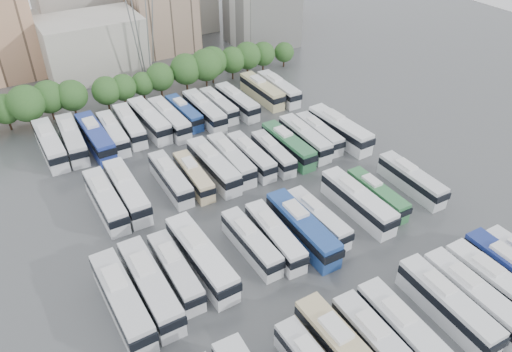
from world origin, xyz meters
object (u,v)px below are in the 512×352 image
bus_r1_s10 (358,201)px  bus_r2_s1 (106,200)px  bus_r2_s6 (213,165)px  bus_r3_s4 (130,125)px  bus_r1_s3 (201,257)px  bus_r2_s4 (171,178)px  bus_r3_s6 (169,119)px  bus_r2_s2 (127,191)px  bus_r3_s0 (50,144)px  bus_r2_s13 (340,129)px  bus_r3_s13 (279,88)px  bus_r1_s2 (175,271)px  bus_r3_s10 (237,102)px  bus_r3_s8 (204,111)px  bus_r2_s7 (231,159)px  bus_r1_s8 (318,218)px  bus_r3_s12 (262,90)px  bus_r1_s1 (150,286)px  bus_r0_s7 (407,334)px  bus_r0_s9 (448,305)px  bus_r2_s8 (251,156)px  bus_r1_s13 (412,179)px  bus_r2_s5 (194,176)px  bus_r3_s9 (219,105)px  bus_r1_s5 (251,242)px  bus_r2_s9 (273,153)px  bus_r2_s12 (319,133)px  bus_r1_s0 (122,300)px  bus_r2_s10 (288,145)px  bus_r3_s3 (113,133)px  bus_r3_s5 (149,120)px  bus_r1_s11 (377,194)px  bus_r0_s11 (496,285)px  bus_r1_s7 (302,228)px  bus_r1_s6 (275,236)px  bus_r3_s1 (72,139)px  bus_r3_s7 (184,112)px

bus_r1_s10 → bus_r2_s1: size_ratio=1.03×
bus_r2_s6 → bus_r3_s4: (-6.78, 18.52, -0.14)m
bus_r1_s3 → bus_r2_s4: (3.15, 17.32, -0.30)m
bus_r3_s6 → bus_r1_s3: bearing=-107.9°
bus_r2_s2 → bus_r3_s0: bus_r3_s0 is taller
bus_r2_s13 → bus_r3_s13: bearing=87.5°
bus_r1_s2 → bus_r3_s10: bus_r3_s10 is taller
bus_r2_s6 → bus_r3_s8: bus_r2_s6 is taller
bus_r2_s7 → bus_r3_s8: (3.27, 16.50, 0.09)m
bus_r2_s7 → bus_r1_s10: bearing=-60.0°
bus_r1_s8 → bus_r3_s12: size_ratio=0.90×
bus_r1_s8 → bus_r2_s2: bearing=136.4°
bus_r1_s1 → bus_r0_s7: bearing=-43.9°
bus_r0_s7 → bus_r3_s8: bearing=88.3°
bus_r0_s9 → bus_r2_s8: (-3.34, 36.14, -0.18)m
bus_r1_s3 → bus_r1_s13: size_ratio=1.16×
bus_r1_s8 → bus_r2_s5: (-10.01, 16.98, -0.06)m
bus_r3_s0 → bus_r3_s9: 29.75m
bus_r1_s5 → bus_r2_s9: size_ratio=1.04×
bus_r2_s12 → bus_r3_s0: (-39.55, 18.19, 0.30)m
bus_r1_s0 → bus_r2_s7: (23.03, 18.92, -0.19)m
bus_r3_s8 → bus_r1_s1: bearing=-124.2°
bus_r2_s10 → bus_r3_s10: 17.78m
bus_r2_s5 → bus_r3_s9: bus_r3_s9 is taller
bus_r1_s2 → bus_r3_s13: size_ratio=0.95×
bus_r2_s12 → bus_r3_s3: bearing=151.9°
bus_r3_s5 → bus_r3_s10: bus_r3_s5 is taller
bus_r2_s7 → bus_r1_s11: bearing=-51.6°
bus_r0_s11 → bus_r1_s1: (-33.00, 18.97, 0.11)m
bus_r2_s10 → bus_r3_s4: bus_r2_s10 is taller
bus_r1_s3 → bus_r1_s11: bearing=-3.0°
bus_r1_s1 → bus_r2_s9: (26.45, 17.12, -0.40)m
bus_r1_s3 → bus_r1_s7: 13.32m
bus_r1_s0 → bus_r2_s2: size_ratio=1.03×
bus_r1_s6 → bus_r2_s1: (-16.09, 17.62, 0.12)m
bus_r1_s3 → bus_r1_s7: size_ratio=1.03×
bus_r0_s7 → bus_r1_s5: 20.81m
bus_r1_s11 → bus_r2_s4: 29.39m
bus_r2_s7 → bus_r3_s12: 24.86m
bus_r0_s7 → bus_r0_s9: (6.45, 0.70, -0.04)m
bus_r0_s7 → bus_r3_s9: bus_r0_s7 is taller
bus_r0_s7 → bus_r1_s8: size_ratio=1.16×
bus_r0_s9 → bus_r3_s12: bus_r0_s9 is taller
bus_r1_s10 → bus_r3_s1: 46.63m
bus_r1_s1 → bus_r1_s5: size_ratio=1.19×
bus_r3_s1 → bus_r3_s5: bearing=2.3°
bus_r3_s12 → bus_r3_s3: bearing=-178.0°
bus_r1_s6 → bus_r3_s7: bearing=87.3°
bus_r2_s6 → bus_r2_s7: size_ratio=1.06×
bus_r2_s4 → bus_r2_s6: bearing=-2.9°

